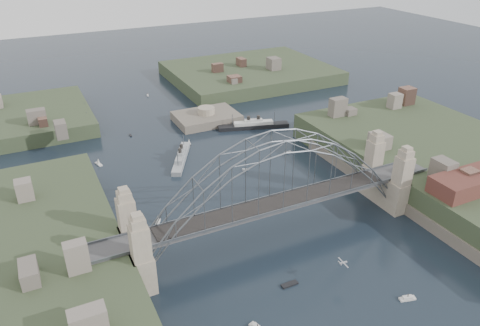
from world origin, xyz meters
name	(u,v)px	position (x,y,z in m)	size (l,w,h in m)	color
ground	(275,234)	(0.00, 0.00, 0.00)	(500.00, 500.00, 0.00)	black
bridge	(276,188)	(0.00, 0.00, 12.32)	(84.00, 13.80, 24.60)	#474749
shore_east	(456,174)	(57.32, 0.00, 1.97)	(50.50, 90.00, 12.00)	#303D24
headland_nw	(0,128)	(-55.00, 95.00, 0.50)	(60.00, 45.00, 9.00)	#303D24
headland_ne	(250,77)	(50.00, 110.00, 0.75)	(70.00, 55.00, 9.50)	#303D24
fort_island	(207,122)	(12.00, 70.00, -0.34)	(22.00, 16.00, 9.40)	#5F564A
wharf_shed	(471,182)	(44.00, -14.00, 10.00)	(20.00, 8.00, 4.00)	#592D26
naval_cruiser_near	(181,157)	(-6.58, 44.74, 0.96)	(11.98, 19.45, 6.16)	#9B9FA3
naval_cruiser_far	(87,119)	(-26.55, 89.19, 0.91)	(3.96, 17.51, 5.86)	#9B9FA3
ocean_liner	(253,125)	(24.40, 57.29, 0.94)	(24.67, 10.17, 6.07)	black
aeroplane	(342,263)	(3.69, -19.54, 4.88)	(1.77, 3.33, 0.48)	#AAABB1
small_boat_a	(158,220)	(-22.58, 16.15, 0.85)	(1.88, 2.57, 2.38)	silver
small_boat_b	(245,170)	(7.94, 30.71, 0.15)	(1.89, 1.45, 0.45)	silver
small_boat_c	(290,284)	(-5.70, -15.83, 0.15)	(3.47, 1.19, 0.45)	silver
small_boat_d	(288,153)	(24.76, 34.97, 0.15)	(2.55, 1.04, 0.45)	silver
small_boat_e	(98,162)	(-29.46, 52.72, 0.74)	(1.80, 3.25, 2.38)	silver
small_boat_f	(189,142)	(-0.64, 53.99, 1.02)	(1.01, 1.62, 2.38)	silver
small_boat_g	(407,298)	(12.23, -28.95, 0.28)	(3.29, 1.78, 1.43)	silver
small_boat_h	(131,135)	(-15.80, 69.48, 0.15)	(0.81, 1.97, 0.45)	silver
small_boat_i	(343,182)	(28.77, 12.51, 0.29)	(1.79, 2.08, 1.43)	silver
small_boat_k	(148,95)	(0.71, 106.59, 0.29)	(0.89, 2.06, 1.43)	silver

